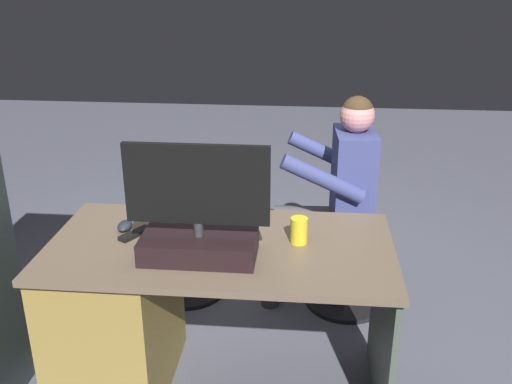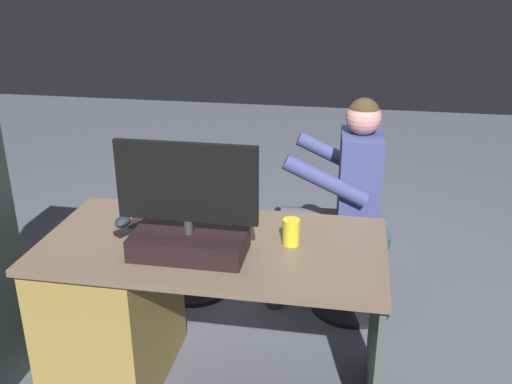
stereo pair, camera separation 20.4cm
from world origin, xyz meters
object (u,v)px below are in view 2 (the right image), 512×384
Objects in this scene: tv_remote at (131,229)px; office_chair_teddy at (193,246)px; computer_mouse at (123,221)px; person at (339,192)px; visitor_chair at (353,263)px; cup at (291,232)px; keyboard at (195,229)px; teddy_bear at (191,190)px; desk at (135,304)px; monitor at (188,224)px.

office_chair_teddy is (-0.03, -0.76, -0.47)m from tv_remote.
person reaches higher than computer_mouse.
visitor_chair is (-0.91, 0.05, 0.01)m from office_chair_teddy.
computer_mouse is at bearing -4.04° from cup.
office_chair_teddy is (0.24, -0.72, -0.47)m from keyboard.
cup is at bearing -148.38° from tv_remote.
desk is at bearing 88.10° from teddy_bear.
monitor is 1.61× the size of teddy_bear.
cup is (-0.73, 0.05, 0.04)m from computer_mouse.
person is (-0.57, -0.67, -0.06)m from keyboard.
computer_mouse is at bearing -9.67° from tv_remote.
office_chair_teddy is at bearing 90.00° from teddy_bear.
tv_remote is at bearing 138.68° from computer_mouse.
teddy_bear is 0.74× the size of visitor_chair.
visitor_chair is at bearing -111.18° from tv_remote.
desk reaches higher than visitor_chair.
office_chair_teddy is at bearing -3.12° from visitor_chair.
desk is 0.84m from teddy_bear.
cup is 0.91m from visitor_chair.
cup reaches higher than keyboard.
teddy_bear reaches higher than desk.
person is at bearing 176.88° from office_chair_teddy.
desk is 0.81m from office_chair_teddy.
desk is 0.37m from computer_mouse.
tv_remote is 1.26m from visitor_chair.
monitor is 0.36m from tv_remote.
computer_mouse is at bearing 83.04° from teddy_bear.
computer_mouse is 0.08× the size of person.
person is at bearing -137.92° from desk.
tv_remote is at bearing 9.20° from keyboard.
tv_remote is 1.11m from person.
teddy_bear is at bearing -91.90° from desk.
teddy_bear reaches higher than tv_remote.
keyboard is (0.03, -0.20, -0.12)m from monitor.
cup is (-0.67, -0.04, 0.39)m from desk.
visitor_chair is (-0.94, -0.71, -0.46)m from tv_remote.
keyboard is 0.32m from computer_mouse.
monitor reaches higher than visitor_chair.
computer_mouse is (0.36, -0.20, -0.11)m from monitor.
person is (0.10, -0.01, 0.41)m from visitor_chair.
teddy_bear is at bearing -3.94° from person.
desk is 0.56m from monitor.
monitor reaches higher than keyboard.
tv_remote is at bearing 37.16° from visitor_chair.
tv_remote is 0.78m from teddy_bear.
computer_mouse is at bearing 36.45° from person.
tv_remote is 0.13× the size of person.
desk is 14.48× the size of computer_mouse.
visitor_chair is (-0.93, -0.75, -0.12)m from desk.
monitor is 0.23m from keyboard.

